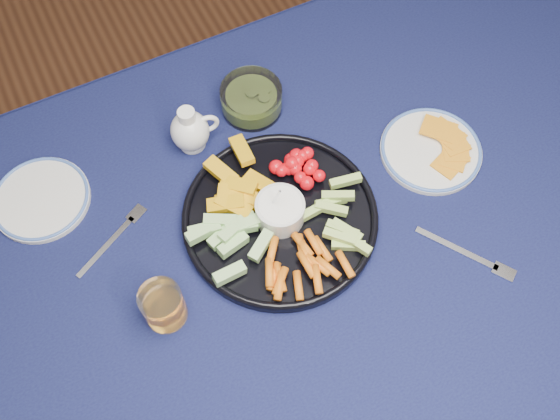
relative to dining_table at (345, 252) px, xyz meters
name	(u,v)px	position (x,y,z in m)	size (l,w,h in m)	color
dining_table	(345,252)	(0.00, 0.00, 0.00)	(1.67, 1.07, 0.75)	#502C1A
crudite_platter	(279,217)	(-0.10, 0.07, 0.11)	(0.35, 0.35, 0.11)	black
creamer_pitcher	(191,130)	(-0.18, 0.30, 0.13)	(0.09, 0.07, 0.10)	white
pickle_bowl	(251,100)	(-0.04, 0.33, 0.11)	(0.12, 0.12, 0.06)	white
cheese_plate	(431,149)	(0.22, 0.08, 0.10)	(0.19, 0.19, 0.02)	silver
juice_tumbler	(164,307)	(-0.35, 0.00, 0.12)	(0.07, 0.07, 0.08)	white
fork_left	(117,235)	(-0.37, 0.18, 0.09)	(0.16, 0.09, 0.00)	silver
fork_right	(473,257)	(0.17, -0.14, 0.09)	(0.12, 0.16, 0.00)	silver
side_plate_extra	(41,199)	(-0.47, 0.31, 0.10)	(0.18, 0.18, 0.01)	silver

